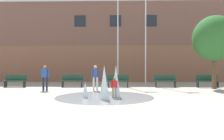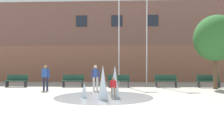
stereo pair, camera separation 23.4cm
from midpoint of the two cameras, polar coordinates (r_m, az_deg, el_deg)
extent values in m
plane|color=#9E998E|center=(6.42, -1.58, -12.63)|extent=(100.00, 100.00, 0.00)
cube|color=brown|center=(24.52, 0.70, 1.55)|extent=(36.00, 6.00, 3.60)
cube|color=brown|center=(24.89, 0.70, 10.79)|extent=(36.00, 6.00, 4.40)
cube|color=#1E232D|center=(22.30, -8.66, 12.53)|extent=(1.10, 0.06, 1.10)
cube|color=#1E232D|center=(21.97, 0.59, 12.72)|extent=(1.10, 0.06, 1.10)
cube|color=#1E232D|center=(22.19, 9.89, 12.59)|extent=(1.10, 0.06, 1.10)
cylinder|color=gray|center=(10.95, -2.53, -6.99)|extent=(4.87, 4.87, 0.01)
cone|color=silver|center=(9.96, -2.71, -3.22)|extent=(0.45, 0.45, 1.58)
cone|color=silver|center=(10.74, 0.39, -2.93)|extent=(0.45, 0.45, 1.58)
cone|color=silver|center=(10.60, -7.63, -5.29)|extent=(0.32, 0.32, 0.73)
cube|color=#28282D|center=(17.87, -26.40, -3.34)|extent=(0.06, 0.40, 0.44)
cube|color=#28282D|center=(17.26, -22.28, -3.46)|extent=(0.06, 0.40, 0.44)
cube|color=#1E4233|center=(17.54, -24.38, -2.60)|extent=(1.60, 0.44, 0.05)
cube|color=#1E4233|center=(17.71, -24.11, -1.81)|extent=(1.60, 0.04, 0.42)
cube|color=#28282D|center=(16.51, -13.16, -3.61)|extent=(0.06, 0.40, 0.44)
cube|color=#28282D|center=(16.22, -8.35, -3.68)|extent=(0.06, 0.40, 0.44)
cube|color=#1E4233|center=(16.33, -10.78, -2.79)|extent=(1.60, 0.44, 0.05)
cube|color=#1E4233|center=(16.51, -10.63, -1.94)|extent=(1.60, 0.04, 0.42)
cube|color=#28282D|center=(15.95, -1.36, -3.75)|extent=(0.06, 0.40, 0.44)
cube|color=#28282D|center=(15.95, 3.68, -3.75)|extent=(0.06, 0.40, 0.44)
cube|color=#1E4233|center=(15.92, 1.16, -2.87)|extent=(1.60, 0.44, 0.05)
cube|color=#1E4233|center=(16.10, 1.17, -1.99)|extent=(1.60, 0.04, 0.42)
cube|color=#28282D|center=(16.25, 10.93, -3.68)|extent=(0.06, 0.40, 0.44)
cube|color=#28282D|center=(16.53, 15.73, -3.62)|extent=(0.06, 0.40, 0.44)
cube|color=#1E4233|center=(16.36, 13.36, -2.79)|extent=(1.60, 0.44, 0.05)
cube|color=#1E4233|center=(16.54, 13.22, -1.94)|extent=(1.60, 0.04, 0.42)
cube|color=#28282D|center=(16.91, 21.10, -3.54)|extent=(0.06, 0.40, 0.44)
cube|color=#28282D|center=(17.43, 25.45, -3.44)|extent=(0.06, 0.40, 0.44)
cube|color=#1E4233|center=(17.14, 23.31, -2.67)|extent=(1.60, 0.44, 0.05)
cube|color=#1E4233|center=(17.32, 23.07, -1.86)|extent=(1.60, 0.04, 0.42)
cylinder|color=#89755B|center=(10.44, -0.45, -5.96)|extent=(0.07, 0.07, 0.52)
cylinder|color=#89755B|center=(10.44, 0.31, -5.96)|extent=(0.07, 0.07, 0.52)
cube|color=red|center=(10.40, -0.07, -3.62)|extent=(0.24, 0.24, 0.33)
sphere|color=brown|center=(10.38, -0.07, -2.34)|extent=(0.13, 0.13, 0.13)
cylinder|color=red|center=(10.40, -0.79, -3.80)|extent=(0.05, 0.05, 0.34)
cylinder|color=red|center=(10.40, 0.65, -3.80)|extent=(0.05, 0.05, 0.34)
cylinder|color=silver|center=(13.80, -5.30, -3.63)|extent=(0.12, 0.12, 0.84)
cylinder|color=silver|center=(13.77, -4.39, -3.64)|extent=(0.12, 0.12, 0.84)
cube|color=#284C9E|center=(13.75, -4.85, -0.77)|extent=(0.22, 0.35, 0.54)
sphere|color=beige|center=(13.74, -4.85, 0.79)|extent=(0.21, 0.21, 0.21)
cylinder|color=#284C9E|center=(13.77, -5.72, -1.00)|extent=(0.08, 0.08, 0.55)
cylinder|color=#284C9E|center=(13.73, -3.98, -1.00)|extent=(0.08, 0.08, 0.55)
cylinder|color=#1E233D|center=(14.38, -17.95, -3.49)|extent=(0.12, 0.12, 0.84)
cylinder|color=#1E233D|center=(14.31, -17.12, -3.51)|extent=(0.12, 0.12, 0.84)
cube|color=#284C9E|center=(14.31, -17.55, -0.74)|extent=(0.37, 0.27, 0.54)
sphere|color=#997051|center=(14.31, -17.55, 0.76)|extent=(0.21, 0.21, 0.21)
cylinder|color=#284C9E|center=(14.38, -18.34, -0.96)|extent=(0.08, 0.08, 0.55)
cylinder|color=#284C9E|center=(14.25, -16.75, -0.97)|extent=(0.08, 0.08, 0.55)
cylinder|color=silver|center=(18.52, 1.18, 9.65)|extent=(0.10, 0.10, 8.66)
cylinder|color=silver|center=(18.69, 8.42, 10.18)|extent=(0.10, 0.10, 9.07)
cylinder|color=brown|center=(16.29, 24.78, -1.17)|extent=(0.29, 0.29, 1.89)
ellipsoid|color=#2D662D|center=(16.40, 24.83, 7.52)|extent=(2.88, 2.88, 3.07)
camera|label=1|loc=(0.12, -90.50, -0.01)|focal=35.00mm
camera|label=2|loc=(0.12, 89.50, 0.01)|focal=35.00mm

